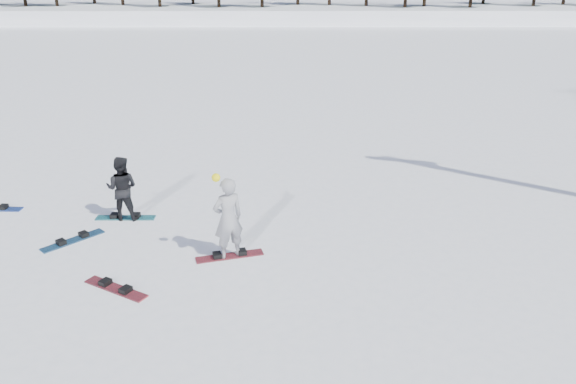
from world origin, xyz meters
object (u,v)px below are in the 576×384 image
Objects in this scene: snowboard_loose_a at (73,241)px; snowboard_loose_b at (116,289)px; snowboarder_woman at (228,218)px; snowboarder_man at (122,188)px.

snowboard_loose_b is at bearing -98.78° from snowboard_loose_a.
snowboard_loose_b is (1.58, -2.11, 0.00)m from snowboard_loose_a.
snowboarder_woman is at bearing 61.93° from snowboard_loose_b.
snowboarder_man reaches higher than snowboard_loose_a.
snowboarder_woman is 1.35× the size of snowboard_loose_b.
snowboard_loose_a is (-3.75, 0.79, -0.93)m from snowboarder_woman.
snowboard_loose_b is (-2.16, -1.32, -0.93)m from snowboarder_woman.
snowboarder_man reaches higher than snowboard_loose_b.
snowboard_loose_a is (-0.91, -1.26, -0.81)m from snowboarder_man.
snowboarder_woman is at bearing -57.55° from snowboard_loose_a.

